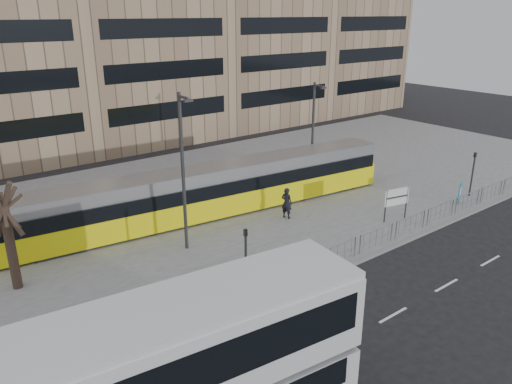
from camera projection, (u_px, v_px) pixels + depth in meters
ground at (353, 266)px, 25.34m from camera, size 120.00×120.00×0.00m
plaza at (221, 198)px, 34.21m from camera, size 64.00×24.00×0.15m
kerb at (353, 264)px, 25.35m from camera, size 64.00×0.25×0.17m
building_row at (99, 3)px, 47.24m from camera, size 70.40×18.40×31.20m
pedestrian_barrier at (373, 235)px, 26.53m from camera, size 32.07×0.07×1.10m
road_markings at (434, 292)px, 22.94m from camera, size 62.00×0.12×0.01m
double_decker_bus at (160, 381)px, 13.65m from camera, size 12.43×4.09×4.88m
tram at (202, 193)px, 30.56m from camera, size 26.51×5.38×3.11m
station_sign at (397, 198)px, 30.05m from camera, size 1.74×0.45×2.03m
ad_panel at (460, 192)px, 32.72m from camera, size 0.77×0.36×1.51m
pedestrian at (287, 203)px, 30.51m from camera, size 0.68×0.83×1.95m
traffic_light_west at (246, 252)px, 22.07m from camera, size 0.20×0.23×3.10m
traffic_light_east at (473, 168)px, 33.85m from camera, size 0.20×0.23×3.10m
lamp_post_west at (183, 167)px, 25.33m from camera, size 0.45×1.04×8.35m
lamp_post_east at (313, 130)px, 35.57m from camera, size 0.45×1.04×7.40m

